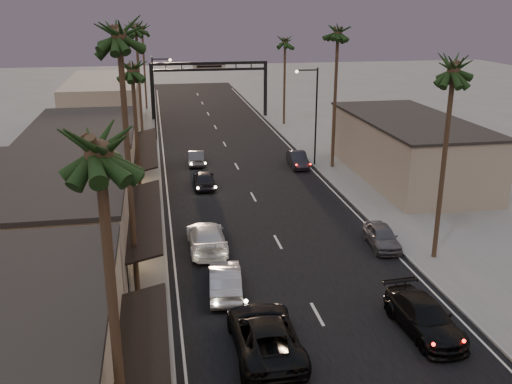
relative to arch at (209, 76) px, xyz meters
name	(u,v)px	position (x,y,z in m)	size (l,w,h in m)	color
ground	(247,186)	(0.00, -30.00, -5.53)	(200.00, 200.00, 0.00)	slate
road	(238,169)	(0.00, -25.00, -5.53)	(14.00, 120.00, 0.02)	black
sidewalk_left	(134,154)	(-9.50, -18.00, -5.47)	(5.00, 92.00, 0.12)	slate
sidewalk_right	(317,146)	(9.50, -18.00, -5.47)	(5.00, 92.00, 0.12)	slate
storefront_mid	(55,227)	(-13.00, -44.00, -2.78)	(8.00, 14.00, 5.50)	gray
storefront_far	(85,158)	(-13.00, -28.00, -3.03)	(8.00, 16.00, 5.00)	tan
storefront_dist	(105,105)	(-13.00, -5.00, -2.53)	(8.00, 20.00, 6.00)	gray
building_right	(408,149)	(14.00, -30.00, -3.03)	(8.00, 18.00, 5.00)	gray
arch	(209,76)	(0.00, 0.00, 0.00)	(15.20, 0.40, 7.27)	black
streetlight_right	(313,109)	(6.92, -25.00, -0.20)	(2.13, 0.30, 9.00)	black
streetlight_left	(156,92)	(-6.92, -12.00, -0.20)	(2.13, 0.30, 9.00)	black
palm_la	(98,135)	(-8.60, -61.00, 5.91)	(3.20, 3.20, 13.20)	#38281C
palm_lb	(118,27)	(-8.60, -48.00, 7.85)	(3.20, 3.20, 15.20)	#38281C
palm_lc	(132,64)	(-8.60, -34.00, 4.94)	(3.20, 3.20, 12.20)	#38281C
palm_ld	(136,25)	(-8.60, -15.00, 6.88)	(3.20, 3.20, 14.20)	#38281C
palm_ra	(455,62)	(8.60, -46.00, 5.91)	(3.20, 3.20, 13.20)	#38281C
palm_rb	(338,28)	(8.60, -26.00, 6.88)	(3.20, 3.20, 14.20)	#38281C
palm_rc	(285,38)	(8.60, -6.00, 4.94)	(3.20, 3.20, 12.20)	#38281C
palm_far	(142,26)	(-8.30, 8.00, 5.91)	(3.20, 3.20, 13.20)	#38281C
oncoming_pickup	(265,334)	(-3.10, -53.58, -4.70)	(2.76, 5.99, 1.67)	black
oncoming_silver	(225,280)	(-4.13, -48.08, -4.78)	(1.59, 4.57, 1.51)	gray
oncoming_white	(207,237)	(-4.53, -42.34, -4.74)	(2.23, 5.50, 1.60)	silver
oncoming_dgrey	(204,179)	(-3.54, -29.83, -4.82)	(1.69, 4.20, 1.43)	black
oncoming_grey_far	(196,157)	(-3.60, -22.59, -4.87)	(1.41, 4.05, 1.33)	#47474B
curbside_black	(424,317)	(4.37, -53.34, -4.78)	(2.11, 5.20, 1.51)	black
curbside_grey	(382,236)	(6.20, -43.83, -4.85)	(1.62, 4.03, 1.37)	#4C4C51
curbside_far	(298,159)	(5.54, -25.10, -4.84)	(1.48, 4.24, 1.40)	black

